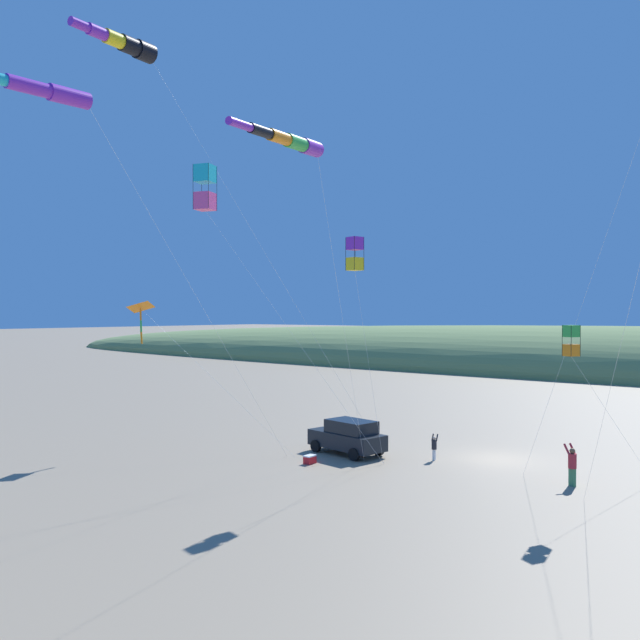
{
  "coord_description": "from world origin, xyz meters",
  "views": [
    {
      "loc": [
        32.49,
        13.32,
        7.56
      ],
      "look_at": [
        11.13,
        -3.03,
        7.29
      ],
      "focal_mm": 36.83,
      "sensor_mm": 36.0,
      "label": 1
    }
  ],
  "objects_px": {
    "kite_box_white_trailing": "(355,254)",
    "kite_windsock_blue_topmost": "(32,88)",
    "cooler_box": "(310,459)",
    "kite_windsock_rainbow_low_near": "(125,44)",
    "parked_car": "(348,436)",
    "person_adult_flyer": "(572,463)",
    "kite_windsock_striped_overhead": "(291,141)",
    "person_child_green_jacket": "(434,446)",
    "kite_box_teal_far_right": "(205,188)",
    "kite_delta_green_low_center": "(140,308)",
    "kite_box_checkered_midright": "(571,341)"
  },
  "relations": [
    {
      "from": "person_child_green_jacket",
      "to": "kite_box_white_trailing",
      "type": "relative_size",
      "value": 0.12
    },
    {
      "from": "kite_box_white_trailing",
      "to": "kite_box_teal_far_right",
      "type": "xyz_separation_m",
      "value": [
        3.15,
        -6.76,
        3.4
      ]
    },
    {
      "from": "person_child_green_jacket",
      "to": "kite_delta_green_low_center",
      "type": "xyz_separation_m",
      "value": [
        6.94,
        -14.93,
        7.15
      ]
    },
    {
      "from": "cooler_box",
      "to": "kite_delta_green_low_center",
      "type": "bearing_deg",
      "value": -76.42
    },
    {
      "from": "person_child_green_jacket",
      "to": "kite_windsock_rainbow_low_near",
      "type": "xyz_separation_m",
      "value": [
        11.68,
        -9.77,
        19.25
      ]
    },
    {
      "from": "kite_windsock_rainbow_low_near",
      "to": "kite_box_white_trailing",
      "type": "bearing_deg",
      "value": 129.69
    },
    {
      "from": "kite_delta_green_low_center",
      "to": "person_child_green_jacket",
      "type": "bearing_deg",
      "value": 114.91
    },
    {
      "from": "person_child_green_jacket",
      "to": "kite_windsock_blue_topmost",
      "type": "distance_m",
      "value": 24.16
    },
    {
      "from": "kite_windsock_blue_topmost",
      "to": "kite_box_teal_far_right",
      "type": "xyz_separation_m",
      "value": [
        -11.2,
        -4.2,
        -0.98
      ]
    },
    {
      "from": "kite_box_white_trailing",
      "to": "person_child_green_jacket",
      "type": "bearing_deg",
      "value": 161.93
    },
    {
      "from": "parked_car",
      "to": "kite_windsock_blue_topmost",
      "type": "relative_size",
      "value": 0.24
    },
    {
      "from": "kite_box_white_trailing",
      "to": "kite_delta_green_low_center",
      "type": "distance_m",
      "value": 13.71
    },
    {
      "from": "cooler_box",
      "to": "kite_box_white_trailing",
      "type": "xyz_separation_m",
      "value": [
        0.45,
        3.03,
        10.13
      ]
    },
    {
      "from": "person_child_green_jacket",
      "to": "kite_box_white_trailing",
      "type": "height_order",
      "value": "kite_box_white_trailing"
    },
    {
      "from": "parked_car",
      "to": "person_child_green_jacket",
      "type": "relative_size",
      "value": 3.41
    },
    {
      "from": "person_adult_flyer",
      "to": "kite_windsock_blue_topmost",
      "type": "xyz_separation_m",
      "value": [
        18.4,
        -11.31,
        13.72
      ]
    },
    {
      "from": "kite_box_white_trailing",
      "to": "parked_car",
      "type": "bearing_deg",
      "value": -140.99
    },
    {
      "from": "person_child_green_jacket",
      "to": "kite_delta_green_low_center",
      "type": "relative_size",
      "value": 0.14
    },
    {
      "from": "kite_windsock_blue_topmost",
      "to": "person_child_green_jacket",
      "type": "bearing_deg",
      "value": 167.8
    },
    {
      "from": "person_adult_flyer",
      "to": "kite_windsock_rainbow_low_near",
      "type": "xyz_separation_m",
      "value": [
        10.84,
        -16.92,
        18.98
      ]
    },
    {
      "from": "kite_windsock_rainbow_low_near",
      "to": "parked_car",
      "type": "bearing_deg",
      "value": 152.12
    },
    {
      "from": "person_adult_flyer",
      "to": "kite_box_white_trailing",
      "type": "bearing_deg",
      "value": -65.16
    },
    {
      "from": "kite_windsock_blue_topmost",
      "to": "kite_windsock_striped_overhead",
      "type": "xyz_separation_m",
      "value": [
        -6.83,
        4.96,
        -1.07
      ]
    },
    {
      "from": "cooler_box",
      "to": "kite_windsock_striped_overhead",
      "type": "relative_size",
      "value": 0.04
    },
    {
      "from": "kite_windsock_rainbow_low_near",
      "to": "cooler_box",
      "type": "bearing_deg",
      "value": 144.58
    },
    {
      "from": "person_adult_flyer",
      "to": "kite_box_white_trailing",
      "type": "xyz_separation_m",
      "value": [
        4.05,
        -8.74,
        9.34
      ]
    },
    {
      "from": "cooler_box",
      "to": "kite_windsock_rainbow_low_near",
      "type": "xyz_separation_m",
      "value": [
        7.23,
        -5.14,
        19.76
      ]
    },
    {
      "from": "kite_windsock_rainbow_low_near",
      "to": "kite_windsock_striped_overhead",
      "type": "relative_size",
      "value": 1.45
    },
    {
      "from": "kite_windsock_rainbow_low_near",
      "to": "person_adult_flyer",
      "type": "bearing_deg",
      "value": 122.63
    },
    {
      "from": "person_child_green_jacket",
      "to": "kite_windsock_blue_topmost",
      "type": "relative_size",
      "value": 0.07
    },
    {
      "from": "cooler_box",
      "to": "kite_box_white_trailing",
      "type": "height_order",
      "value": "kite_box_white_trailing"
    },
    {
      "from": "kite_windsock_striped_overhead",
      "to": "person_adult_flyer",
      "type": "bearing_deg",
      "value": 151.26
    },
    {
      "from": "kite_box_white_trailing",
      "to": "kite_box_checkered_midright",
      "type": "bearing_deg",
      "value": 99.38
    },
    {
      "from": "cooler_box",
      "to": "kite_box_white_trailing",
      "type": "distance_m",
      "value": 10.58
    },
    {
      "from": "kite_box_teal_far_right",
      "to": "person_adult_flyer",
      "type": "bearing_deg",
      "value": 114.92
    },
    {
      "from": "person_adult_flyer",
      "to": "kite_windsock_striped_overhead",
      "type": "relative_size",
      "value": 0.13
    },
    {
      "from": "person_adult_flyer",
      "to": "kite_box_white_trailing",
      "type": "distance_m",
      "value": 13.42
    },
    {
      "from": "kite_box_white_trailing",
      "to": "kite_windsock_blue_topmost",
      "type": "relative_size",
      "value": 0.58
    },
    {
      "from": "kite_windsock_striped_overhead",
      "to": "kite_box_checkered_midright",
      "type": "relative_size",
      "value": 2.0
    },
    {
      "from": "cooler_box",
      "to": "kite_windsock_striped_overhead",
      "type": "distance_m",
      "value": 16.54
    },
    {
      "from": "parked_car",
      "to": "kite_windsock_striped_overhead",
      "type": "bearing_deg",
      "value": 25.29
    },
    {
      "from": "person_adult_flyer",
      "to": "kite_windsock_blue_topmost",
      "type": "relative_size",
      "value": 0.1
    },
    {
      "from": "person_child_green_jacket",
      "to": "person_adult_flyer",
      "type": "bearing_deg",
      "value": 83.27
    },
    {
      "from": "kite_windsock_blue_topmost",
      "to": "kite_windsock_striped_overhead",
      "type": "height_order",
      "value": "kite_windsock_blue_topmost"
    },
    {
      "from": "parked_car",
      "to": "person_adult_flyer",
      "type": "bearing_deg",
      "value": 93.09
    },
    {
      "from": "cooler_box",
      "to": "kite_box_white_trailing",
      "type": "relative_size",
      "value": 0.06
    },
    {
      "from": "person_child_green_jacket",
      "to": "kite_windsock_blue_topmost",
      "type": "height_order",
      "value": "kite_windsock_blue_topmost"
    },
    {
      "from": "kite_box_white_trailing",
      "to": "kite_box_teal_far_right",
      "type": "bearing_deg",
      "value": -64.98
    },
    {
      "from": "kite_windsock_striped_overhead",
      "to": "kite_box_checkered_midright",
      "type": "distance_m",
      "value": 13.55
    },
    {
      "from": "kite_delta_green_low_center",
      "to": "kite_box_teal_far_right",
      "type": "height_order",
      "value": "kite_box_teal_far_right"
    }
  ]
}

